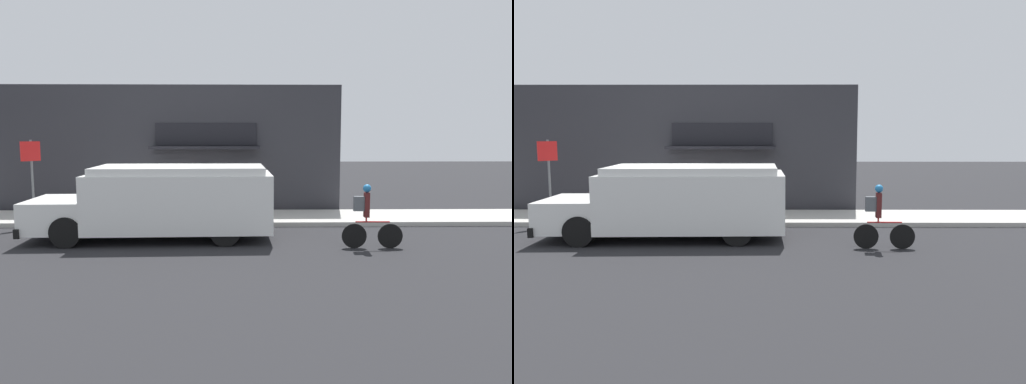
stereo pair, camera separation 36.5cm
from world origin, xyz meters
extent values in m
plane|color=#232326|center=(0.00, 0.00, 0.00)|extent=(70.00, 70.00, 0.00)
cube|color=#ADAAA3|center=(0.00, 1.28, 0.07)|extent=(28.00, 2.56, 0.14)
cube|color=#2D2D33|center=(0.00, 2.90, 2.26)|extent=(12.58, 0.18, 4.53)
cube|color=black|center=(1.52, 2.79, 2.81)|extent=(3.56, 0.05, 0.78)
cube|color=black|center=(1.52, 2.35, 2.35)|extent=(3.74, 0.91, 0.10)
cube|color=white|center=(1.17, -1.54, 1.02)|extent=(4.89, 2.49, 1.50)
cube|color=white|center=(-2.02, -1.64, 0.69)|extent=(1.63, 2.21, 0.83)
cube|color=white|center=(1.17, -1.54, 1.87)|extent=(4.50, 2.29, 0.19)
cube|color=black|center=(-2.76, -1.66, 0.37)|extent=(0.19, 2.31, 0.24)
cube|color=red|center=(-0.19, -0.16, 1.10)|extent=(0.04, 0.44, 0.44)
cylinder|color=black|center=(-1.61, -0.61, 0.39)|extent=(0.79, 0.28, 0.78)
cylinder|color=black|center=(-1.55, -2.64, 0.39)|extent=(0.79, 0.28, 0.78)
cylinder|color=black|center=(2.34, -0.49, 0.39)|extent=(0.79, 0.28, 0.78)
cylinder|color=black|center=(2.40, -2.52, 0.39)|extent=(0.79, 0.28, 0.78)
cylinder|color=black|center=(6.50, -2.85, 0.31)|extent=(0.61, 0.06, 0.61)
cylinder|color=black|center=(5.61, -2.82, 0.31)|extent=(0.61, 0.06, 0.61)
cylinder|color=red|center=(6.06, -2.84, 0.66)|extent=(0.85, 0.06, 0.04)
cylinder|color=red|center=(5.90, -2.83, 0.72)|extent=(0.04, 0.04, 0.12)
cube|color=#561E1E|center=(5.90, -2.83, 1.09)|extent=(0.13, 0.20, 0.61)
sphere|color=#2375B7|center=(5.90, -2.83, 1.50)|extent=(0.20, 0.20, 0.20)
cube|color=#565B60|center=(5.71, -2.83, 1.12)|extent=(0.26, 0.15, 0.36)
cylinder|color=slate|center=(-3.66, 0.51, 1.39)|extent=(0.07, 0.07, 2.50)
cube|color=red|center=(-3.66, 0.46, 2.29)|extent=(0.45, 0.45, 0.60)
camera|label=1|loc=(2.95, -14.91, 2.84)|focal=35.00mm
camera|label=2|loc=(3.32, -14.91, 2.84)|focal=35.00mm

